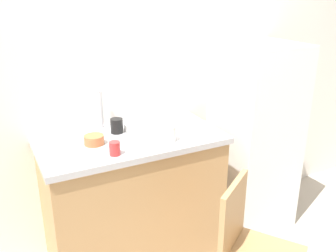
{
  "coord_description": "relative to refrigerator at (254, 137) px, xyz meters",
  "views": [
    {
      "loc": [
        -1.13,
        -1.45,
        1.85
      ],
      "look_at": [
        -0.09,
        0.6,
        0.99
      ],
      "focal_mm": 39.65,
      "sensor_mm": 36.0,
      "label": 1
    }
  ],
  "objects": [
    {
      "name": "cabinet_base",
      "position": [
        -1.05,
        -0.01,
        -0.29
      ],
      "size": [
        1.15,
        0.6,
        0.9
      ],
      "primitive_type": "cube",
      "color": "tan",
      "rests_on": "ground_plane"
    },
    {
      "name": "back_wall",
      "position": [
        -0.71,
        0.34,
        0.52
      ],
      "size": [
        4.8,
        0.1,
        2.52
      ],
      "primitive_type": "cube",
      "color": "white",
      "rests_on": "ground_plane"
    },
    {
      "name": "terracotta_bowl",
      "position": [
        -1.29,
        -0.02,
        0.23
      ],
      "size": [
        0.12,
        0.12,
        0.06
      ],
      "primitive_type": "cylinder",
      "color": "#C67042",
      "rests_on": "countertop"
    },
    {
      "name": "cup_black",
      "position": [
        -1.1,
        0.1,
        0.25
      ],
      "size": [
        0.08,
        0.08,
        0.1
      ],
      "primitive_type": "cylinder",
      "color": "black",
      "rests_on": "countertop"
    },
    {
      "name": "faucet",
      "position": [
        -1.16,
        0.24,
        0.33
      ],
      "size": [
        0.02,
        0.02,
        0.26
      ],
      "primitive_type": "cylinder",
      "color": "#B7B7BC",
      "rests_on": "countertop"
    },
    {
      "name": "refrigerator",
      "position": [
        0.0,
        0.0,
        0.0
      ],
      "size": [
        0.54,
        0.57,
        1.47
      ],
      "primitive_type": "cube",
      "color": "white",
      "rests_on": "ground_plane"
    },
    {
      "name": "cup_red",
      "position": [
        -1.23,
        -0.23,
        0.24
      ],
      "size": [
        0.06,
        0.06,
        0.08
      ],
      "primitive_type": "cylinder",
      "color": "red",
      "rests_on": "countertop"
    },
    {
      "name": "chair",
      "position": [
        -0.68,
        -0.85,
        -0.24
      ],
      "size": [
        0.56,
        0.56,
        0.89
      ],
      "rotation": [
        0.0,
        0.0,
        0.61
      ],
      "color": "tan",
      "rests_on": "ground_plane"
    },
    {
      "name": "cup_white",
      "position": [
        -0.85,
        -0.19,
        0.25
      ],
      "size": [
        0.08,
        0.08,
        0.1
      ],
      "primitive_type": "cylinder",
      "color": "white",
      "rests_on": "countertop"
    },
    {
      "name": "countertop",
      "position": [
        -1.05,
        -0.01,
        0.18
      ],
      "size": [
        1.19,
        0.64,
        0.04
      ],
      "primitive_type": "cube",
      "color": "#B7B7BC",
      "rests_on": "cabinet_base"
    },
    {
      "name": "dish_tray",
      "position": [
        -0.91,
        0.0,
        0.23
      ],
      "size": [
        0.28,
        0.2,
        0.05
      ],
      "primitive_type": "cube",
      "color": "white",
      "rests_on": "countertop"
    }
  ]
}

